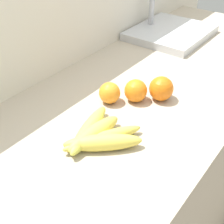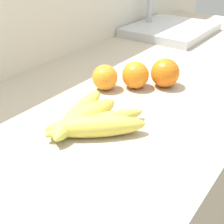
% 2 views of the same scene
% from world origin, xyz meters
% --- Properties ---
extents(counter, '(1.71, 0.60, 0.87)m').
position_xyz_m(counter, '(0.00, 0.00, 0.44)').
color(counter, '#ADA08C').
rests_on(counter, ground).
extents(wall_back, '(2.11, 0.06, 1.30)m').
position_xyz_m(wall_back, '(0.00, 0.33, 0.65)').
color(wall_back, silver).
rests_on(wall_back, ground).
extents(banana_bunch, '(0.21, 0.20, 0.04)m').
position_xyz_m(banana_bunch, '(-0.31, -0.04, 0.89)').
color(banana_bunch, '#E5CD4C').
rests_on(banana_bunch, counter).
extents(orange_center, '(0.07, 0.07, 0.07)m').
position_xyz_m(orange_center, '(-0.09, -0.01, 0.91)').
color(orange_center, orange).
rests_on(orange_center, counter).
extents(orange_right, '(0.07, 0.07, 0.07)m').
position_xyz_m(orange_right, '(-0.04, -0.07, 0.91)').
color(orange_right, orange).
rests_on(orange_right, counter).
extents(orange_front, '(0.06, 0.06, 0.06)m').
position_xyz_m(orange_front, '(-0.15, 0.04, 0.91)').
color(orange_front, orange).
rests_on(orange_front, counter).
extents(sink_basin, '(0.35, 0.29, 0.20)m').
position_xyz_m(sink_basin, '(0.42, 0.15, 0.89)').
color(sink_basin, '#B7BABF').
rests_on(sink_basin, counter).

